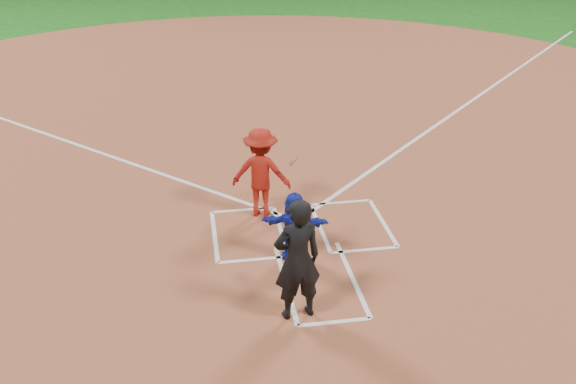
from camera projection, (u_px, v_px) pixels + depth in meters
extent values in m
plane|color=#155615|center=(300.00, 229.00, 11.91)|extent=(120.00, 120.00, 0.00)
cylinder|color=brown|center=(260.00, 119.00, 17.20)|extent=(28.00, 28.00, 0.01)
cylinder|color=white|center=(300.00, 229.00, 11.90)|extent=(0.60, 0.60, 0.02)
imported|color=#1522AA|center=(294.00, 226.00, 10.74)|extent=(1.19, 0.64, 1.23)
imported|color=black|center=(297.00, 260.00, 9.16)|extent=(0.77, 0.57, 1.94)
cube|color=white|center=(243.00, 210.00, 12.57)|extent=(1.22, 0.08, 0.01)
cube|color=white|center=(254.00, 260.00, 10.95)|extent=(1.22, 0.08, 0.01)
cube|color=white|center=(281.00, 230.00, 11.85)|extent=(0.08, 1.83, 0.01)
cube|color=white|center=(215.00, 236.00, 11.67)|extent=(0.08, 1.83, 0.01)
cube|color=white|center=(340.00, 202.00, 12.85)|extent=(1.22, 0.08, 0.01)
cube|color=white|center=(365.00, 250.00, 11.24)|extent=(1.22, 0.08, 0.01)
cube|color=white|center=(320.00, 227.00, 11.96)|extent=(0.08, 1.83, 0.01)
cube|color=white|center=(383.00, 222.00, 12.13)|extent=(0.08, 1.83, 0.01)
cube|color=white|center=(286.00, 283.00, 10.32)|extent=(0.08, 2.20, 0.01)
cube|color=white|center=(352.00, 277.00, 10.48)|extent=(0.08, 2.20, 0.01)
cube|color=white|center=(334.00, 322.00, 9.43)|extent=(1.10, 0.08, 0.01)
cube|color=white|center=(486.00, 91.00, 19.43)|extent=(14.21, 14.21, 0.01)
imported|color=#A31A12|center=(261.00, 173.00, 12.05)|extent=(1.27, 0.95, 1.75)
cylinder|color=olive|center=(294.00, 161.00, 11.89)|extent=(0.31, 0.82, 0.28)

